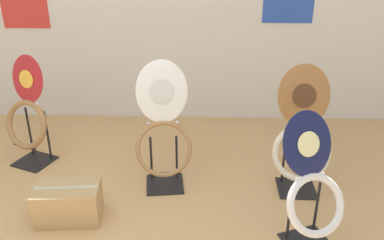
% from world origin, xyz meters
% --- Properties ---
extents(toilet_seat_display_woodgrain, '(0.43, 0.33, 0.94)m').
position_xyz_m(toilet_seat_display_woodgrain, '(1.33, 0.98, 0.43)').
color(toilet_seat_display_woodgrain, black).
rests_on(toilet_seat_display_woodgrain, ground_plane).
extents(toilet_seat_display_navy_moon, '(0.46, 0.47, 0.84)m').
position_xyz_m(toilet_seat_display_navy_moon, '(1.28, 0.38, 0.39)').
color(toilet_seat_display_navy_moon, black).
rests_on(toilet_seat_display_navy_moon, ground_plane).
extents(toilet_seat_display_white_plain, '(0.44, 0.36, 0.95)m').
position_xyz_m(toilet_seat_display_white_plain, '(0.33, 1.02, 0.47)').
color(toilet_seat_display_white_plain, black).
rests_on(toilet_seat_display_white_plain, ground_plane).
extents(toilet_seat_display_crimson_swirl, '(0.45, 0.37, 0.91)m').
position_xyz_m(toilet_seat_display_crimson_swirl, '(-0.79, 1.30, 0.42)').
color(toilet_seat_display_crimson_swirl, black).
rests_on(toilet_seat_display_crimson_swirl, ground_plane).
extents(storage_box, '(0.45, 0.29, 0.25)m').
position_xyz_m(storage_box, '(-0.28, 0.56, 0.13)').
color(storage_box, tan).
rests_on(storage_box, ground_plane).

